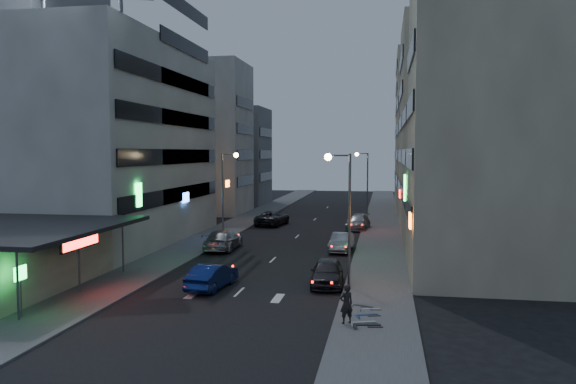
% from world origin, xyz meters
% --- Properties ---
extents(ground, '(180.00, 180.00, 0.00)m').
position_xyz_m(ground, '(0.00, 0.00, 0.00)').
color(ground, black).
rests_on(ground, ground).
extents(sidewalk_left, '(4.00, 120.00, 0.12)m').
position_xyz_m(sidewalk_left, '(-8.00, 30.00, 0.06)').
color(sidewalk_left, '#4C4C4F').
rests_on(sidewalk_left, ground).
extents(sidewalk_right, '(4.00, 120.00, 0.12)m').
position_xyz_m(sidewalk_right, '(8.00, 30.00, 0.06)').
color(sidewalk_right, '#4C4C4F').
rests_on(sidewalk_right, ground).
extents(food_court, '(11.00, 13.00, 3.88)m').
position_xyz_m(food_court, '(-13.90, 2.00, 1.98)').
color(food_court, '#C2B798').
rests_on(food_court, ground).
extents(white_building, '(14.00, 24.00, 18.00)m').
position_xyz_m(white_building, '(-17.00, 20.00, 9.00)').
color(white_building, silver).
rests_on(white_building, ground).
extents(grey_tower, '(10.00, 14.00, 34.00)m').
position_xyz_m(grey_tower, '(-26.00, 23.00, 17.00)').
color(grey_tower, slate).
rests_on(grey_tower, ground).
extents(shophouse_near, '(10.00, 11.00, 20.00)m').
position_xyz_m(shophouse_near, '(15.00, 10.50, 10.00)').
color(shophouse_near, '#C2B798').
rests_on(shophouse_near, ground).
extents(shophouse_mid, '(11.00, 12.00, 16.00)m').
position_xyz_m(shophouse_mid, '(15.50, 22.00, 8.00)').
color(shophouse_mid, tan).
rests_on(shophouse_mid, ground).
extents(shophouse_far, '(10.00, 14.00, 22.00)m').
position_xyz_m(shophouse_far, '(15.00, 35.00, 11.00)').
color(shophouse_far, '#C2B798').
rests_on(shophouse_far, ground).
extents(far_left_a, '(11.00, 10.00, 20.00)m').
position_xyz_m(far_left_a, '(-15.50, 45.00, 10.00)').
color(far_left_a, silver).
rests_on(far_left_a, ground).
extents(far_left_b, '(12.00, 10.00, 15.00)m').
position_xyz_m(far_left_b, '(-16.00, 58.00, 7.50)').
color(far_left_b, slate).
rests_on(far_left_b, ground).
extents(far_right_a, '(11.00, 12.00, 18.00)m').
position_xyz_m(far_right_a, '(15.50, 50.00, 9.00)').
color(far_right_a, tan).
rests_on(far_right_a, ground).
extents(far_right_b, '(12.00, 12.00, 24.00)m').
position_xyz_m(far_right_b, '(16.00, 64.00, 12.00)').
color(far_right_b, '#C2B798').
rests_on(far_right_b, ground).
extents(street_lamp_right_near, '(1.60, 0.44, 8.02)m').
position_xyz_m(street_lamp_right_near, '(5.90, 6.00, 5.36)').
color(street_lamp_right_near, '#595B60').
rests_on(street_lamp_right_near, sidewalk_right).
extents(street_lamp_left, '(1.60, 0.44, 8.02)m').
position_xyz_m(street_lamp_left, '(-5.90, 22.00, 5.36)').
color(street_lamp_left, '#595B60').
rests_on(street_lamp_left, sidewalk_left).
extents(street_lamp_right_far, '(1.60, 0.44, 8.02)m').
position_xyz_m(street_lamp_right_far, '(5.90, 40.00, 5.36)').
color(street_lamp_right_far, '#595B60').
rests_on(street_lamp_right_far, sidewalk_right).
extents(parked_car_right_near, '(2.22, 4.91, 1.64)m').
position_xyz_m(parked_car_right_near, '(4.92, 6.57, 0.82)').
color(parked_car_right_near, '#27272C').
rests_on(parked_car_right_near, ground).
extents(parked_car_right_mid, '(1.90, 4.66, 1.50)m').
position_xyz_m(parked_car_right_mid, '(4.87, 18.51, 0.75)').
color(parked_car_right_mid, '#9D9EA5').
rests_on(parked_car_right_mid, ground).
extents(parked_car_left, '(3.37, 6.07, 1.61)m').
position_xyz_m(parked_car_left, '(-4.04, 33.83, 0.80)').
color(parked_car_left, '#2B2B30').
rests_on(parked_car_left, ground).
extents(parked_car_right_far, '(2.70, 5.34, 1.48)m').
position_xyz_m(parked_car_right_far, '(5.60, 31.96, 0.74)').
color(parked_car_right_far, gray).
rests_on(parked_car_right_far, ground).
extents(road_car_blue, '(2.14, 4.77, 1.52)m').
position_xyz_m(road_car_blue, '(-1.83, 4.56, 0.76)').
color(road_car_blue, navy).
rests_on(road_car_blue, ground).
extents(road_car_silver, '(2.51, 5.87, 1.69)m').
position_xyz_m(road_car_silver, '(-5.00, 17.62, 0.84)').
color(road_car_silver, '#A1A2A9').
rests_on(road_car_silver, ground).
extents(person, '(0.81, 0.73, 1.86)m').
position_xyz_m(person, '(6.64, -1.33, 1.05)').
color(person, black).
rests_on(person, sidewalk_right).
extents(scooter_black_a, '(0.96, 2.04, 1.20)m').
position_xyz_m(scooter_black_a, '(8.26, -1.21, 0.72)').
color(scooter_black_a, black).
rests_on(scooter_black_a, sidewalk_right).
extents(scooter_silver_a, '(1.20, 2.03, 1.18)m').
position_xyz_m(scooter_silver_a, '(7.99, -0.77, 0.71)').
color(scooter_silver_a, '#9B9CA2').
rests_on(scooter_silver_a, sidewalk_right).
extents(scooter_blue, '(1.22, 1.90, 1.10)m').
position_xyz_m(scooter_blue, '(8.06, 0.57, 0.67)').
color(scooter_blue, navy).
rests_on(scooter_blue, sidewalk_right).
extents(scooter_black_b, '(1.11, 1.79, 1.04)m').
position_xyz_m(scooter_black_b, '(7.90, 1.71, 0.64)').
color(scooter_black_b, black).
rests_on(scooter_black_b, sidewalk_right).
extents(scooter_silver_b, '(0.79, 1.69, 0.99)m').
position_xyz_m(scooter_silver_b, '(8.20, 1.57, 0.62)').
color(scooter_silver_b, '#A9AAB1').
rests_on(scooter_silver_b, sidewalk_right).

